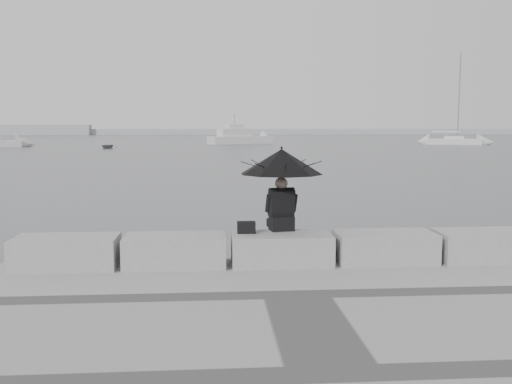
{
  "coord_description": "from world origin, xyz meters",
  "views": [
    {
      "loc": [
        -1.08,
        -9.41,
        2.74
      ],
      "look_at": [
        -0.15,
        3.0,
        1.27
      ],
      "focal_mm": 40.0,
      "sensor_mm": 36.0,
      "label": 1
    }
  ],
  "objects": [
    {
      "name": "ground",
      "position": [
        0.0,
        0.0,
        0.0
      ],
      "size": [
        360.0,
        360.0,
        0.0
      ],
      "primitive_type": "plane",
      "color": "#46484B",
      "rests_on": "ground"
    },
    {
      "name": "stone_block_far_left",
      "position": [
        -3.4,
        -0.45,
        0.75
      ],
      "size": [
        1.6,
        0.8,
        0.5
      ],
      "primitive_type": "cube",
      "color": "gray",
      "rests_on": "promenade"
    },
    {
      "name": "stone_block_left",
      "position": [
        -1.7,
        -0.45,
        0.75
      ],
      "size": [
        1.6,
        0.8,
        0.5
      ],
      "primitive_type": "cube",
      "color": "gray",
      "rests_on": "promenade"
    },
    {
      "name": "stone_block_centre",
      "position": [
        0.0,
        -0.45,
        0.75
      ],
      "size": [
        1.6,
        0.8,
        0.5
      ],
      "primitive_type": "cube",
      "color": "gray",
      "rests_on": "promenade"
    },
    {
      "name": "stone_block_right",
      "position": [
        1.7,
        -0.45,
        0.75
      ],
      "size": [
        1.6,
        0.8,
        0.5
      ],
      "primitive_type": "cube",
      "color": "gray",
      "rests_on": "promenade"
    },
    {
      "name": "stone_block_far_right",
      "position": [
        3.4,
        -0.45,
        0.75
      ],
      "size": [
        1.6,
        0.8,
        0.5
      ],
      "primitive_type": "cube",
      "color": "gray",
      "rests_on": "promenade"
    },
    {
      "name": "seated_person",
      "position": [
        0.04,
        -0.11,
        2.03
      ],
      "size": [
        1.38,
        1.38,
        1.39
      ],
      "rotation": [
        0.0,
        0.0,
        0.19
      ],
      "color": "black",
      "rests_on": "stone_block_centre"
    },
    {
      "name": "bag",
      "position": [
        -0.56,
        -0.34,
        1.09
      ],
      "size": [
        0.29,
        0.17,
        0.19
      ],
      "primitive_type": "cube",
      "color": "black",
      "rests_on": "stone_block_centre"
    },
    {
      "name": "distant_landmass",
      "position": [
        -8.14,
        154.51,
        0.9
      ],
      "size": [
        180.0,
        8.0,
        2.8
      ],
      "color": "#A3A5A8",
      "rests_on": "ground"
    },
    {
      "name": "sailboat_right",
      "position": [
        32.83,
        69.03,
        0.53
      ],
      "size": [
        7.77,
        5.18,
        12.9
      ],
      "rotation": [
        0.0,
        0.0,
        -0.41
      ],
      "color": "silver",
      "rests_on": "ground"
    },
    {
      "name": "motor_cruiser",
      "position": [
        2.86,
        73.92,
        0.89
      ],
      "size": [
        9.76,
        6.36,
        4.5
      ],
      "rotation": [
        0.0,
        0.0,
        0.41
      ],
      "color": "silver",
      "rests_on": "ground"
    },
    {
      "name": "dinghy",
      "position": [
        -13.61,
        59.26,
        0.26
      ],
      "size": [
        3.11,
        1.37,
        0.52
      ],
      "primitive_type": "imported",
      "rotation": [
        0.0,
        0.0,
        0.02
      ],
      "color": "gray",
      "rests_on": "ground"
    }
  ]
}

